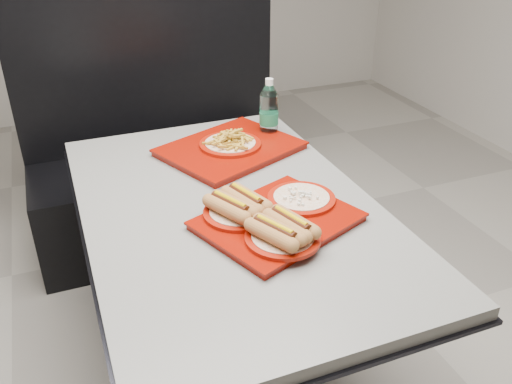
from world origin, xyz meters
name	(u,v)px	position (x,y,z in m)	size (l,w,h in m)	color
ground	(234,372)	(0.00, 0.00, 0.00)	(6.00, 6.00, 0.00)	#9A958A
diner_table	(230,247)	(0.00, 0.00, 0.58)	(0.92, 1.42, 0.75)	black
booth_bench	(161,163)	(0.00, 1.09, 0.40)	(1.30, 0.57, 1.35)	black
tray_near	(273,217)	(0.08, -0.17, 0.79)	(0.54, 0.48, 0.10)	#7D0D03
tray_far	(230,146)	(0.13, 0.37, 0.78)	(0.59, 0.54, 0.10)	#7D0D03
water_bottle	(269,112)	(0.33, 0.46, 0.86)	(0.08, 0.08, 0.24)	silver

